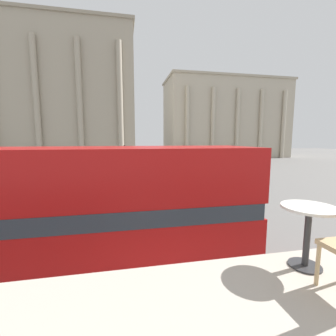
{
  "coord_description": "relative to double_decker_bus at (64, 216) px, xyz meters",
  "views": [
    {
      "loc": [
        -0.73,
        -2.47,
        4.5
      ],
      "look_at": [
        2.75,
        15.19,
        2.22
      ],
      "focal_mm": 24.0,
      "sensor_mm": 36.0,
      "label": 1
    }
  ],
  "objects": [
    {
      "name": "plaza_building_right",
      "position": [
        27.96,
        49.49,
        7.38
      ],
      "size": [
        31.08,
        14.07,
        19.54
      ],
      "color": "#B2A893",
      "rests_on": "ground_plane"
    },
    {
      "name": "plaza_building_left",
      "position": [
        -8.18,
        38.07,
        9.75
      ],
      "size": [
        24.27,
        11.98,
        24.29
      ],
      "color": "#A39984",
      "rests_on": "ground_plane"
    },
    {
      "name": "pedestrian_yellow",
      "position": [
        3.37,
        5.99,
        -1.48
      ],
      "size": [
        0.32,
        0.32,
        1.6
      ],
      "rotation": [
        0.0,
        0.0,
        2.03
      ],
      "color": "#282B33",
      "rests_on": "ground_plane"
    },
    {
      "name": "cafe_dining_table",
      "position": [
        3.74,
        -4.36,
        1.16
      ],
      "size": [
        0.6,
        0.6,
        0.73
      ],
      "color": "#2D2D30",
      "rests_on": "cafe_floor_slab"
    },
    {
      "name": "traffic_light_near",
      "position": [
        1.75,
        6.26,
        -0.09
      ],
      "size": [
        0.42,
        0.24,
        3.51
      ],
      "color": "black",
      "rests_on": "ground_plane"
    },
    {
      "name": "pedestrian_black",
      "position": [
        2.19,
        7.29,
        -1.41
      ],
      "size": [
        0.32,
        0.32,
        1.7
      ],
      "rotation": [
        0.0,
        0.0,
        5.08
      ],
      "color": "#282B33",
      "rests_on": "ground_plane"
    },
    {
      "name": "pedestrian_red",
      "position": [
        -2.43,
        14.57,
        -1.46
      ],
      "size": [
        0.32,
        0.32,
        1.63
      ],
      "rotation": [
        0.0,
        0.0,
        1.3
      ],
      "color": "#282B33",
      "rests_on": "ground_plane"
    },
    {
      "name": "double_decker_bus",
      "position": [
        0.0,
        0.0,
        0.0
      ],
      "size": [
        10.93,
        2.74,
        4.29
      ],
      "rotation": [
        0.0,
        0.0,
        -0.09
      ],
      "color": "black",
      "rests_on": "ground_plane"
    },
    {
      "name": "pedestrian_grey",
      "position": [
        -0.09,
        21.29,
        -1.35
      ],
      "size": [
        0.32,
        0.32,
        1.8
      ],
      "rotation": [
        0.0,
        0.0,
        1.13
      ],
      "color": "#282B33",
      "rests_on": "ground_plane"
    },
    {
      "name": "traffic_light_mid",
      "position": [
        1.81,
        12.65,
        0.24
      ],
      "size": [
        0.42,
        0.24,
        4.05
      ],
      "color": "black",
      "rests_on": "ground_plane"
    }
  ]
}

